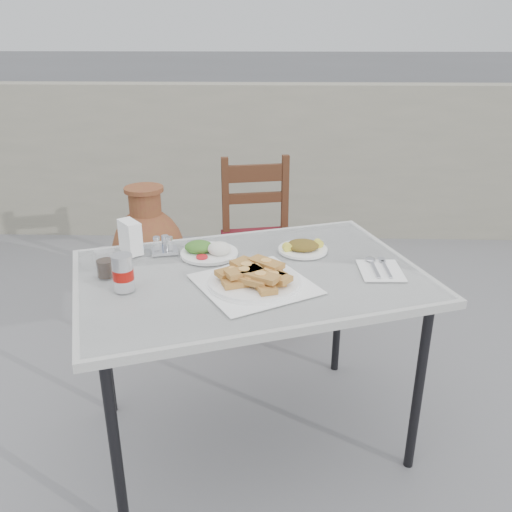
{
  "coord_description": "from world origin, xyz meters",
  "views": [
    {
      "loc": [
        0.1,
        -1.79,
        1.59
      ],
      "look_at": [
        0.04,
        0.07,
        0.8
      ],
      "focal_mm": 38.0,
      "sensor_mm": 36.0,
      "label": 1
    }
  ],
  "objects_px": {
    "salad_rice_plate": "(208,250)",
    "soda_can": "(123,273)",
    "cafe_table": "(250,285)",
    "chair": "(259,239)",
    "cola_glass": "(105,265)",
    "pide_plate": "(254,276)",
    "condiment_caddy": "(164,247)",
    "salad_chopped_plate": "(303,247)",
    "napkin_holder": "(130,237)",
    "terracotta_urn": "(149,253)"
  },
  "relations": [
    {
      "from": "salad_chopped_plate",
      "to": "pide_plate",
      "type": "bearing_deg",
      "value": -120.33
    },
    {
      "from": "terracotta_urn",
      "to": "chair",
      "type": "bearing_deg",
      "value": -6.05
    },
    {
      "from": "chair",
      "to": "terracotta_urn",
      "type": "relative_size",
      "value": 1.22
    },
    {
      "from": "salad_rice_plate",
      "to": "cola_glass",
      "type": "height_order",
      "value": "cola_glass"
    },
    {
      "from": "cola_glass",
      "to": "napkin_holder",
      "type": "distance_m",
      "value": 0.23
    },
    {
      "from": "soda_can",
      "to": "condiment_caddy",
      "type": "bearing_deg",
      "value": 77.59
    },
    {
      "from": "salad_chopped_plate",
      "to": "napkin_holder",
      "type": "relative_size",
      "value": 1.51
    },
    {
      "from": "salad_chopped_plate",
      "to": "cola_glass",
      "type": "distance_m",
      "value": 0.77
    },
    {
      "from": "salad_chopped_plate",
      "to": "chair",
      "type": "relative_size",
      "value": 0.21
    },
    {
      "from": "salad_rice_plate",
      "to": "chair",
      "type": "distance_m",
      "value": 0.99
    },
    {
      "from": "cola_glass",
      "to": "chair",
      "type": "bearing_deg",
      "value": 65.11
    },
    {
      "from": "condiment_caddy",
      "to": "chair",
      "type": "height_order",
      "value": "chair"
    },
    {
      "from": "salad_chopped_plate",
      "to": "napkin_holder",
      "type": "distance_m",
      "value": 0.69
    },
    {
      "from": "cola_glass",
      "to": "terracotta_urn",
      "type": "height_order",
      "value": "cola_glass"
    },
    {
      "from": "terracotta_urn",
      "to": "soda_can",
      "type": "bearing_deg",
      "value": -80.01
    },
    {
      "from": "salad_rice_plate",
      "to": "salad_chopped_plate",
      "type": "distance_m",
      "value": 0.38
    },
    {
      "from": "cola_glass",
      "to": "cafe_table",
      "type": "bearing_deg",
      "value": 5.68
    },
    {
      "from": "condiment_caddy",
      "to": "cola_glass",
      "type": "bearing_deg",
      "value": -126.57
    },
    {
      "from": "salad_chopped_plate",
      "to": "condiment_caddy",
      "type": "xyz_separation_m",
      "value": [
        -0.55,
        -0.04,
        0.01
      ]
    },
    {
      "from": "salad_rice_plate",
      "to": "napkin_holder",
      "type": "distance_m",
      "value": 0.31
    },
    {
      "from": "napkin_holder",
      "to": "terracotta_urn",
      "type": "bearing_deg",
      "value": 61.26
    },
    {
      "from": "napkin_holder",
      "to": "chair",
      "type": "distance_m",
      "value": 1.09
    },
    {
      "from": "pide_plate",
      "to": "terracotta_urn",
      "type": "bearing_deg",
      "value": 118.29
    },
    {
      "from": "pide_plate",
      "to": "condiment_caddy",
      "type": "distance_m",
      "value": 0.46
    },
    {
      "from": "cafe_table",
      "to": "napkin_holder",
      "type": "relative_size",
      "value": 11.13
    },
    {
      "from": "cafe_table",
      "to": "chair",
      "type": "relative_size",
      "value": 1.58
    },
    {
      "from": "napkin_holder",
      "to": "condiment_caddy",
      "type": "height_order",
      "value": "napkin_holder"
    },
    {
      "from": "pide_plate",
      "to": "cola_glass",
      "type": "relative_size",
      "value": 4.92
    },
    {
      "from": "napkin_holder",
      "to": "condiment_caddy",
      "type": "xyz_separation_m",
      "value": [
        0.13,
        0.0,
        -0.04
      ]
    },
    {
      "from": "cola_glass",
      "to": "terracotta_urn",
      "type": "bearing_deg",
      "value": 96.48
    },
    {
      "from": "cola_glass",
      "to": "salad_chopped_plate",
      "type": "bearing_deg",
      "value": 19.99
    },
    {
      "from": "condiment_caddy",
      "to": "cafe_table",
      "type": "bearing_deg",
      "value": -26.63
    },
    {
      "from": "pide_plate",
      "to": "condiment_caddy",
      "type": "height_order",
      "value": "pide_plate"
    },
    {
      "from": "salad_rice_plate",
      "to": "napkin_holder",
      "type": "height_order",
      "value": "napkin_holder"
    },
    {
      "from": "condiment_caddy",
      "to": "chair",
      "type": "relative_size",
      "value": 0.13
    },
    {
      "from": "salad_chopped_plate",
      "to": "napkin_holder",
      "type": "bearing_deg",
      "value": -176.85
    },
    {
      "from": "condiment_caddy",
      "to": "salad_rice_plate",
      "type": "bearing_deg",
      "value": -5.77
    },
    {
      "from": "soda_can",
      "to": "condiment_caddy",
      "type": "height_order",
      "value": "soda_can"
    },
    {
      "from": "salad_rice_plate",
      "to": "cola_glass",
      "type": "xyz_separation_m",
      "value": [
        -0.35,
        -0.21,
        0.02
      ]
    },
    {
      "from": "salad_rice_plate",
      "to": "soda_can",
      "type": "relative_size",
      "value": 1.77
    },
    {
      "from": "salad_chopped_plate",
      "to": "terracotta_urn",
      "type": "relative_size",
      "value": 0.26
    },
    {
      "from": "pide_plate",
      "to": "napkin_holder",
      "type": "relative_size",
      "value": 3.82
    },
    {
      "from": "cafe_table",
      "to": "soda_can",
      "type": "height_order",
      "value": "soda_can"
    },
    {
      "from": "soda_can",
      "to": "cola_glass",
      "type": "distance_m",
      "value": 0.15
    },
    {
      "from": "pide_plate",
      "to": "chair",
      "type": "xyz_separation_m",
      "value": [
        -0.01,
        1.18,
        -0.32
      ]
    },
    {
      "from": "condiment_caddy",
      "to": "terracotta_urn",
      "type": "distance_m",
      "value": 1.11
    },
    {
      "from": "pide_plate",
      "to": "condiment_caddy",
      "type": "relative_size",
      "value": 4.24
    },
    {
      "from": "salad_rice_plate",
      "to": "condiment_caddy",
      "type": "relative_size",
      "value": 1.92
    },
    {
      "from": "pide_plate",
      "to": "napkin_holder",
      "type": "bearing_deg",
      "value": 151.05
    },
    {
      "from": "salad_rice_plate",
      "to": "soda_can",
      "type": "bearing_deg",
      "value": -128.41
    }
  ]
}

